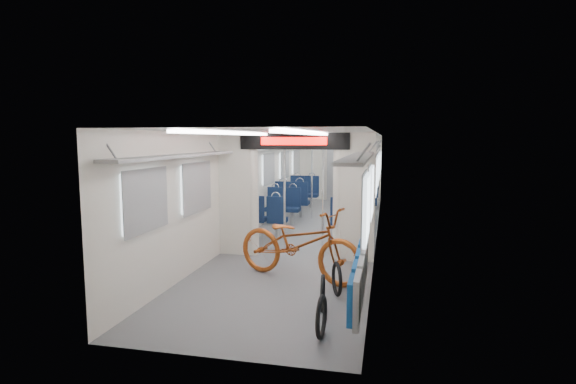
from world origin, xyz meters
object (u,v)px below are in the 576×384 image
at_px(seat_bay_far_left, 298,194).
at_px(stanchion_near_left, 285,192).
at_px(bike_hoop_a, 321,319).
at_px(stanchion_far_right, 339,178).
at_px(flip_bench, 360,276).
at_px(stanchion_far_left, 312,177).
at_px(seat_bay_near_left, 276,209).
at_px(seat_bay_near_right, 355,211).
at_px(bike_hoop_b, 323,295).
at_px(bicycle, 299,243).
at_px(stanchion_near_right, 323,192).
at_px(seat_bay_far_right, 362,194).
at_px(bike_hoop_c, 337,281).

relative_size(seat_bay_far_left, stanchion_near_left, 0.94).
xyz_separation_m(bike_hoop_a, stanchion_far_right, (-0.57, 7.19, 0.93)).
relative_size(bike_hoop_a, stanchion_far_right, 0.21).
bearing_deg(flip_bench, stanchion_far_left, 104.00).
height_order(seat_bay_near_left, stanchion_far_left, stanchion_far_left).
xyz_separation_m(stanchion_far_left, stanchion_far_right, (0.77, -0.20, 0.00)).
xyz_separation_m(flip_bench, seat_bay_near_right, (-0.42, 5.12, -0.05)).
bearing_deg(bike_hoop_b, stanchion_near_left, 111.18).
height_order(bicycle, bike_hoop_a, bicycle).
bearing_deg(stanchion_near_right, bike_hoop_b, -81.91).
height_order(bike_hoop_a, stanchion_near_right, stanchion_near_right).
relative_size(seat_bay_near_right, stanchion_near_right, 0.85).
bearing_deg(flip_bench, bike_hoop_b, 152.93).
distance_m(bicycle, seat_bay_far_right, 6.83).
distance_m(stanchion_near_left, stanchion_far_right, 3.41).
height_order(bicycle, stanchion_far_left, stanchion_far_left).
distance_m(bike_hoop_c, seat_bay_far_right, 7.45).
height_order(flip_bench, seat_bay_far_right, seat_bay_far_right).
relative_size(stanchion_near_left, stanchion_far_right, 1.00).
height_order(bike_hoop_b, stanchion_near_right, stanchion_near_right).
xyz_separation_m(seat_bay_near_left, seat_bay_near_right, (1.87, 0.05, 0.01)).
xyz_separation_m(flip_bench, seat_bay_far_left, (-2.29, 7.91, -0.03)).
bearing_deg(seat_bay_far_right, seat_bay_near_right, -90.00).
bearing_deg(stanchion_near_right, bicycle, -92.49).
bearing_deg(stanchion_far_left, stanchion_near_right, -76.97).
height_order(bicycle, seat_bay_near_left, bicycle).
distance_m(bike_hoop_b, seat_bay_far_left, 7.89).
bearing_deg(bicycle, bike_hoop_a, -142.52).
bearing_deg(seat_bay_near_left, seat_bay_far_left, 90.00).
relative_size(seat_bay_near_left, stanchion_near_right, 0.83).
xyz_separation_m(seat_bay_near_left, stanchion_far_left, (0.58, 1.81, 0.63)).
xyz_separation_m(bicycle, stanchion_near_right, (0.09, 2.02, 0.58)).
xyz_separation_m(flip_bench, stanchion_near_right, (-0.94, 3.53, 0.57)).
relative_size(flip_bench, seat_bay_far_right, 0.98).
height_order(stanchion_near_right, stanchion_far_left, same).
relative_size(bike_hoop_a, bike_hoop_b, 1.01).
distance_m(seat_bay_far_right, stanchion_far_left, 2.02).
height_order(bike_hoop_b, seat_bay_far_right, seat_bay_far_right).
bearing_deg(bicycle, stanchion_far_right, 18.86).
relative_size(bicycle, bike_hoop_a, 4.45).
xyz_separation_m(bike_hoop_c, stanchion_far_left, (-1.35, 6.01, 0.93)).
height_order(bike_hoop_b, seat_bay_far_left, seat_bay_far_left).
height_order(bike_hoop_a, stanchion_near_left, stanchion_near_left).
bearing_deg(bike_hoop_b, bike_hoop_c, 79.80).
bearing_deg(bike_hoop_b, stanchion_near_right, 98.09).
height_order(bike_hoop_c, stanchion_near_right, stanchion_near_right).
xyz_separation_m(seat_bay_near_right, seat_bay_far_right, (0.00, 3.19, 0.03)).
height_order(bike_hoop_b, seat_bay_near_right, seat_bay_near_right).
bearing_deg(bike_hoop_a, stanchion_far_left, 100.23).
bearing_deg(stanchion_near_left, seat_bay_far_right, 75.83).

